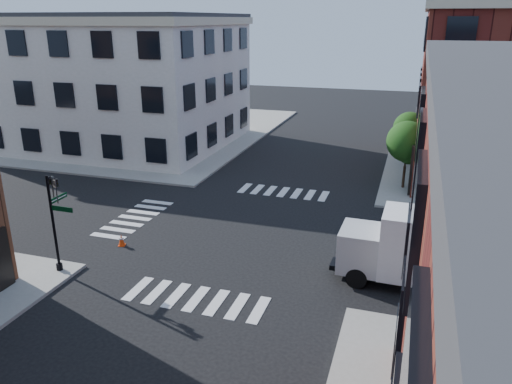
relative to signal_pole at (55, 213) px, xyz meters
name	(u,v)px	position (x,y,z in m)	size (l,w,h in m)	color
ground	(250,233)	(6.72, 6.68, -2.86)	(120.00, 120.00, 0.00)	black
sidewalk_nw	(122,129)	(-14.28, 27.68, -2.78)	(30.00, 30.00, 0.15)	gray
building_nw	(106,82)	(-12.28, 22.68, 2.64)	(22.00, 16.00, 11.00)	beige
tree_near	(408,144)	(14.28, 16.65, 0.30)	(2.69, 2.69, 4.49)	black
tree_far	(410,130)	(14.28, 22.65, 0.02)	(2.43, 2.43, 4.07)	black
signal_pole	(55,213)	(0.00, 0.00, 0.00)	(1.29, 1.24, 4.60)	black
box_truck	(430,251)	(15.69, 3.53, -1.13)	(7.41, 2.42, 3.32)	silver
traffic_cone	(121,240)	(1.02, 3.22, -2.56)	(0.42, 0.42, 0.62)	#ED3C0A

